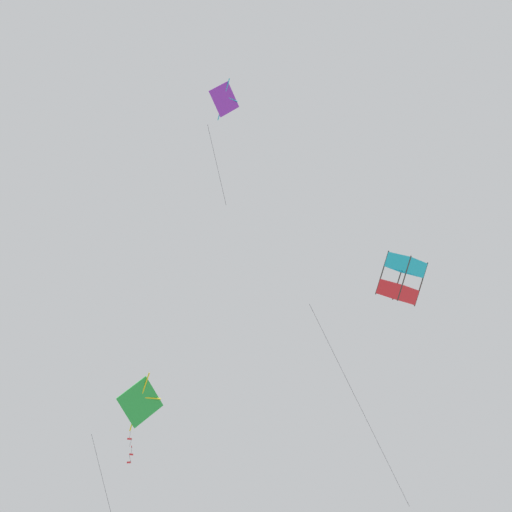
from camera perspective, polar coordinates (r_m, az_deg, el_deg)
kite_diamond_highest at (r=27.45m, az=-2.72°, el=13.11°), size 1.07×1.56×5.23m
kite_box_low_drifter at (r=26.16m, az=12.23°, el=-1.94°), size 3.76×4.66×9.18m
kite_diamond_far_centre at (r=25.72m, az=-9.84°, el=-12.31°), size 2.74×2.75×10.58m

